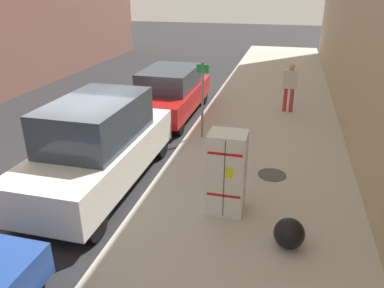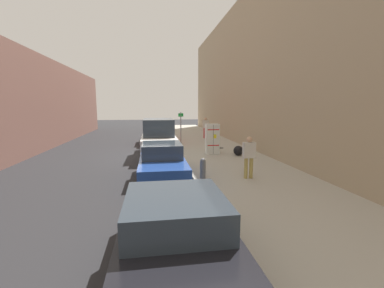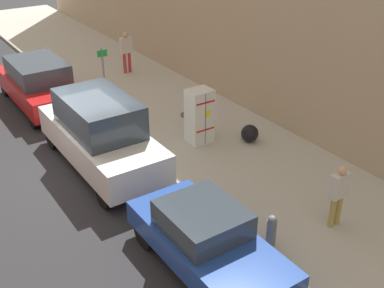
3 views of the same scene
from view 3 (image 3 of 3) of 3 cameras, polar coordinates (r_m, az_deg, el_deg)
name	(u,v)px [view 3 (image 3 of 3)]	position (r m, az deg, el deg)	size (l,w,h in m)	color
ground_plane	(82,168)	(14.40, -12.91, -2.81)	(80.00, 80.00, 0.00)	#28282B
sidewalk_slab	(199,131)	(16.04, 0.81, 1.57)	(4.76, 44.00, 0.14)	#B2ADA0
discarded_refrigerator	(200,116)	(14.86, 0.90, 3.33)	(0.75, 0.64, 1.73)	silver
manhole_cover	(190,115)	(17.02, -0.21, 3.48)	(0.70, 0.70, 0.02)	#47443F
street_sign_post	(104,76)	(17.20, -10.39, 7.96)	(0.36, 0.07, 2.32)	slate
fire_hydrant	(271,230)	(10.92, 9.40, -10.02)	(0.22, 0.22, 0.78)	slate
trash_bag	(250,133)	(15.21, 6.86, 1.27)	(0.55, 0.55, 0.55)	black
pedestrian_walking_far	(338,192)	(11.55, 16.96, -5.46)	(0.47, 0.22, 1.62)	#A8934C
pedestrian_standing_near	(126,49)	(21.05, -7.80, 11.10)	(0.51, 0.24, 1.78)	#B73338
parked_suv_red	(39,83)	(18.70, -17.65, 6.93)	(1.96, 4.70, 1.74)	red
parked_van_white	(100,133)	(13.90, -10.82, 1.29)	(1.90, 5.05, 2.16)	silver
parked_hatchback_blue	(207,240)	(10.18, 1.74, -11.29)	(1.71, 4.03, 1.46)	#23479E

